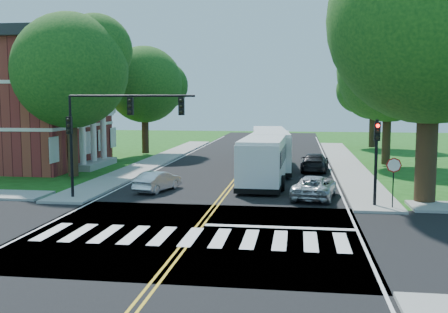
% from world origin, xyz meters
% --- Properties ---
extents(ground, '(140.00, 140.00, 0.00)m').
position_xyz_m(ground, '(0.00, 0.00, 0.00)').
color(ground, '#1A4A12').
rests_on(ground, ground).
extents(road, '(14.00, 96.00, 0.01)m').
position_xyz_m(road, '(0.00, 18.00, 0.01)').
color(road, black).
rests_on(road, ground).
extents(cross_road, '(60.00, 12.00, 0.01)m').
position_xyz_m(cross_road, '(0.00, 0.00, 0.01)').
color(cross_road, black).
rests_on(cross_road, ground).
extents(center_line, '(0.36, 70.00, 0.01)m').
position_xyz_m(center_line, '(0.00, 22.00, 0.01)').
color(center_line, gold).
rests_on(center_line, road).
extents(edge_line_w, '(0.12, 70.00, 0.01)m').
position_xyz_m(edge_line_w, '(-6.80, 22.00, 0.01)').
color(edge_line_w, silver).
rests_on(edge_line_w, road).
extents(edge_line_e, '(0.12, 70.00, 0.01)m').
position_xyz_m(edge_line_e, '(6.80, 22.00, 0.01)').
color(edge_line_e, silver).
rests_on(edge_line_e, road).
extents(crosswalk, '(12.60, 3.00, 0.01)m').
position_xyz_m(crosswalk, '(0.00, -0.50, 0.02)').
color(crosswalk, silver).
rests_on(crosswalk, road).
extents(stop_bar, '(6.60, 0.40, 0.01)m').
position_xyz_m(stop_bar, '(3.50, 1.60, 0.02)').
color(stop_bar, silver).
rests_on(stop_bar, road).
extents(sidewalk_nw, '(2.60, 40.00, 0.15)m').
position_xyz_m(sidewalk_nw, '(-8.30, 25.00, 0.07)').
color(sidewalk_nw, gray).
rests_on(sidewalk_nw, ground).
extents(sidewalk_ne, '(2.60, 40.00, 0.15)m').
position_xyz_m(sidewalk_ne, '(8.30, 25.00, 0.07)').
color(sidewalk_ne, gray).
rests_on(sidewalk_ne, ground).
extents(tree_ne_big, '(10.80, 10.80, 14.91)m').
position_xyz_m(tree_ne_big, '(11.00, 8.00, 9.62)').
color(tree_ne_big, black).
rests_on(tree_ne_big, ground).
extents(tree_west_near, '(8.00, 8.00, 11.40)m').
position_xyz_m(tree_west_near, '(-11.50, 14.00, 7.53)').
color(tree_west_near, black).
rests_on(tree_west_near, ground).
extents(tree_west_far, '(7.60, 7.60, 10.67)m').
position_xyz_m(tree_west_far, '(-11.00, 30.00, 7.00)').
color(tree_west_far, black).
rests_on(tree_west_far, ground).
extents(tree_east_mid, '(8.40, 8.40, 11.93)m').
position_xyz_m(tree_east_mid, '(11.50, 24.00, 7.86)').
color(tree_east_mid, black).
rests_on(tree_east_mid, ground).
extents(tree_east_far, '(7.20, 7.20, 10.34)m').
position_xyz_m(tree_east_far, '(12.50, 40.00, 6.86)').
color(tree_east_far, black).
rests_on(tree_east_far, ground).
extents(signal_nw, '(7.15, 0.46, 5.66)m').
position_xyz_m(signal_nw, '(-5.86, 6.43, 4.38)').
color(signal_nw, black).
rests_on(signal_nw, ground).
extents(signal_ne, '(0.30, 0.46, 4.40)m').
position_xyz_m(signal_ne, '(8.20, 6.44, 2.96)').
color(signal_ne, black).
rests_on(signal_ne, ground).
extents(stop_sign, '(0.76, 0.08, 2.53)m').
position_xyz_m(stop_sign, '(9.00, 5.98, 2.03)').
color(stop_sign, black).
rests_on(stop_sign, ground).
extents(bus_lead, '(3.18, 12.11, 3.12)m').
position_xyz_m(bus_lead, '(2.11, 14.41, 1.66)').
color(bus_lead, silver).
rests_on(bus_lead, road).
extents(bus_follow, '(3.73, 12.26, 3.12)m').
position_xyz_m(bus_follow, '(2.00, 20.95, 1.66)').
color(bus_follow, silver).
rests_on(bus_follow, road).
extents(hatchback, '(2.26, 3.94, 1.23)m').
position_xyz_m(hatchback, '(-4.16, 9.64, 0.63)').
color(hatchback, silver).
rests_on(hatchback, road).
extents(suv, '(2.85, 4.93, 1.29)m').
position_xyz_m(suv, '(5.19, 8.62, 0.66)').
color(suv, silver).
rests_on(suv, road).
extents(dark_sedan, '(2.41, 4.99, 1.40)m').
position_xyz_m(dark_sedan, '(5.55, 19.95, 0.71)').
color(dark_sedan, black).
rests_on(dark_sedan, road).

